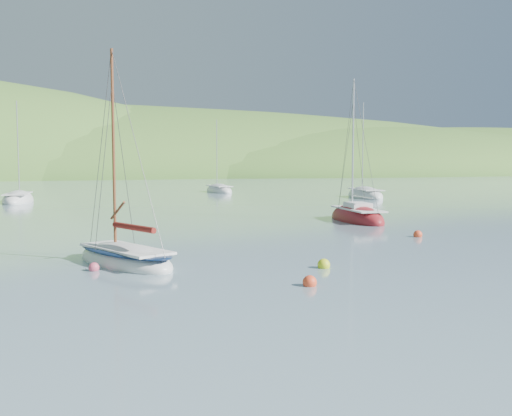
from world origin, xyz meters
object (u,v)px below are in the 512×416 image
object	(u,v)px
daysailer_white	(125,259)
sloop_red	(357,218)
distant_sloop_b	(219,191)
distant_sloop_a	(18,201)
distant_sloop_d	(365,196)

from	to	relation	value
daysailer_white	sloop_red	bearing A→B (deg)	10.78
daysailer_white	distant_sloop_b	distance (m)	55.10
distant_sloop_a	distant_sloop_b	xyz separation A→B (m)	(24.90, 11.85, -0.01)
distant_sloop_a	distant_sloop_d	size ratio (longest dim) A/B	0.95
distant_sloop_b	daysailer_white	bearing A→B (deg)	-111.76
daysailer_white	distant_sloop_a	distance (m)	40.20
distant_sloop_a	distant_sloop_b	bearing A→B (deg)	31.60
daysailer_white	distant_sloop_a	world-z (taller)	distant_sloop_a
distant_sloop_d	distant_sloop_b	bearing A→B (deg)	137.06
sloop_red	distant_sloop_b	size ratio (longest dim) A/B	1.00
daysailer_white	distant_sloop_b	size ratio (longest dim) A/B	0.86
daysailer_white	distant_sloop_b	world-z (taller)	distant_sloop_b
distant_sloop_b	distant_sloop_a	bearing A→B (deg)	-155.91
sloop_red	distant_sloop_a	size ratio (longest dim) A/B	0.95
distant_sloop_b	distant_sloop_d	distance (m)	21.38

